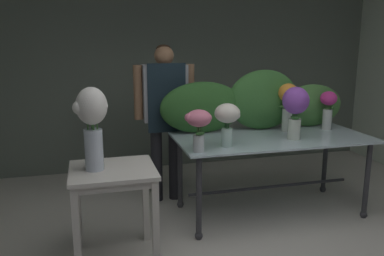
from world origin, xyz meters
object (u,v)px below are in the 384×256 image
vase_rosy_lilies (199,124)px  vase_magenta_hydrangea (328,107)px  display_table_glass (272,148)px  vase_ivory_peonies (227,118)px  side_table_white (113,182)px  vase_violet_roses (295,106)px  florist (165,106)px  vase_sunset_ranunculus (288,101)px  vase_white_roses_tall (92,122)px

vase_rosy_lilies → vase_magenta_hydrangea: vase_magenta_hydrangea is taller
display_table_glass → vase_ivory_peonies: bearing=-157.5°
side_table_white → vase_violet_roses: bearing=11.8°
florist → vase_ivory_peonies: florist is taller
vase_violet_roses → side_table_white: bearing=-168.2°
vase_violet_roses → vase_sunset_ranunculus: vase_violet_roses is taller
side_table_white → vase_white_roses_tall: size_ratio=1.22×
florist → vase_violet_roses: 1.31m
florist → vase_sunset_ranunculus: bearing=-19.8°
display_table_glass → florist: 1.17m
vase_violet_roses → vase_ivory_peonies: vase_violet_roses is taller
vase_ivory_peonies → vase_sunset_ranunculus: (0.79, 0.40, 0.06)m
display_table_glass → vase_magenta_hydrangea: size_ratio=4.70×
vase_ivory_peonies → vase_magenta_hydrangea: size_ratio=0.95×
vase_sunset_ranunculus → vase_ivory_peonies: bearing=-153.3°
vase_ivory_peonies → vase_white_roses_tall: (-1.14, -0.27, 0.08)m
vase_violet_roses → vase_white_roses_tall: size_ratio=0.80×
side_table_white → vase_white_roses_tall: bearing=-179.3°
vase_rosy_lilies → vase_white_roses_tall: (-0.85, -0.17, 0.09)m
side_table_white → vase_ivory_peonies: bearing=14.9°
vase_ivory_peonies → vase_white_roses_tall: 1.17m
vase_violet_roses → vase_rosy_lilies: vase_violet_roses is taller
side_table_white → vase_white_roses_tall: 0.49m
vase_rosy_lilies → vase_magenta_hydrangea: (1.52, 0.47, -0.00)m
florist → vase_ivory_peonies: 0.91m
display_table_glass → side_table_white: size_ratio=2.49×
vase_white_roses_tall → vase_sunset_ranunculus: bearing=19.1°
vase_rosy_lilies → vase_white_roses_tall: size_ratio=0.58×
vase_magenta_hydrangea → vase_white_roses_tall: (-2.37, -0.64, 0.10)m
side_table_white → vase_magenta_hydrangea: (2.24, 0.64, 0.38)m
side_table_white → display_table_glass: bearing=17.6°
vase_ivory_peonies → vase_magenta_hydrangea: vase_magenta_hydrangea is taller
vase_magenta_hydrangea → vase_ivory_peonies: bearing=-163.3°
florist → vase_magenta_hydrangea: (1.62, -0.45, -0.01)m
vase_sunset_ranunculus → display_table_glass: bearing=-144.7°
display_table_glass → vase_magenta_hydrangea: vase_magenta_hydrangea is taller
vase_rosy_lilies → display_table_glass: bearing=21.5°
florist → side_table_white: bearing=-119.6°
side_table_white → vase_violet_roses: vase_violet_roses is taller
display_table_glass → side_table_white: display_table_glass is taller
vase_violet_roses → vase_ivory_peonies: (-0.70, -0.09, -0.06)m
vase_ivory_peonies → florist: bearing=115.4°
display_table_glass → vase_rosy_lilies: 0.97m
vase_ivory_peonies → side_table_white: bearing=-165.1°
vase_violet_roses → vase_sunset_ranunculus: 0.32m
display_table_glass → vase_sunset_ranunculus: vase_sunset_ranunculus is taller
vase_ivory_peonies → vase_white_roses_tall: vase_white_roses_tall is taller
vase_ivory_peonies → vase_rosy_lilies: (-0.29, -0.10, -0.01)m
florist → vase_violet_roses: bearing=-34.1°
florist → vase_sunset_ranunculus: florist is taller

